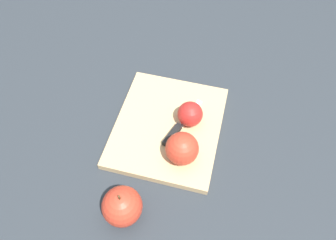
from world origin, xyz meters
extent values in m
plane|color=#282D33|center=(0.00, 0.00, 0.00)|extent=(4.00, 4.00, 0.00)
cube|color=tan|center=(0.00, 0.00, 0.01)|extent=(0.32, 0.28, 0.02)
sphere|color=red|center=(-0.08, -0.06, 0.06)|extent=(0.08, 0.08, 0.08)
cylinder|color=beige|center=(-0.09, -0.05, 0.06)|extent=(0.05, 0.06, 0.08)
sphere|color=red|center=(0.02, -0.05, 0.05)|extent=(0.07, 0.07, 0.07)
cylinder|color=beige|center=(0.02, -0.05, 0.05)|extent=(0.02, 0.06, 0.06)
cube|color=silver|center=(0.05, -0.05, 0.02)|extent=(0.10, 0.05, 0.00)
cube|color=black|center=(-0.03, -0.02, 0.03)|extent=(0.07, 0.04, 0.02)
sphere|color=red|center=(-0.25, 0.03, 0.04)|extent=(0.09, 0.09, 0.09)
cylinder|color=#4C3319|center=(-0.25, 0.03, 0.10)|extent=(0.01, 0.01, 0.01)
camera|label=1|loc=(-0.47, -0.13, 0.73)|focal=35.00mm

